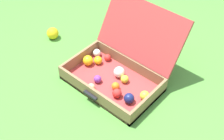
# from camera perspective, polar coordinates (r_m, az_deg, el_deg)

# --- Properties ---
(ground_plane) EXTENTS (16.00, 16.00, 0.00)m
(ground_plane) POSITION_cam_1_polar(r_m,az_deg,el_deg) (2.19, -0.21, -2.15)
(ground_plane) COLOR #4C8C38
(open_suitcase) EXTENTS (0.65, 0.65, 0.47)m
(open_suitcase) POSITION_cam_1_polar(r_m,az_deg,el_deg) (2.14, 1.46, 0.60)
(open_suitcase) COLOR #B23838
(open_suitcase) RESTS_ON ground
(stray_ball_on_grass) EXTENTS (0.10, 0.10, 0.10)m
(stray_ball_on_grass) POSITION_cam_1_polar(r_m,az_deg,el_deg) (2.58, -10.99, 6.73)
(stray_ball_on_grass) COLOR yellow
(stray_ball_on_grass) RESTS_ON ground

